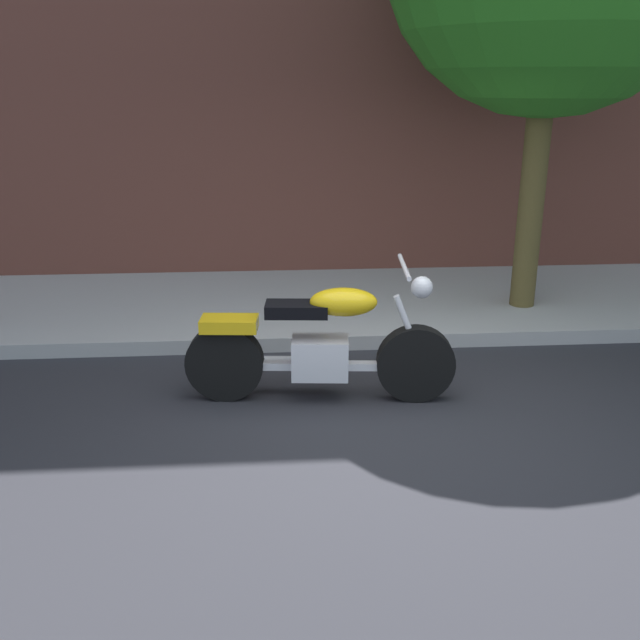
{
  "coord_description": "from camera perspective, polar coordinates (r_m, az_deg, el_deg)",
  "views": [
    {
      "loc": [
        -0.8,
        -4.55,
        2.41
      ],
      "look_at": [
        -0.43,
        0.55,
        0.67
      ],
      "focal_mm": 39.29,
      "sensor_mm": 36.0,
      "label": 1
    }
  ],
  "objects": [
    {
      "name": "ground_plane",
      "position": [
        5.21,
        5.19,
        -8.83
      ],
      "size": [
        60.0,
        60.0,
        0.0
      ],
      "primitive_type": "plane",
      "color": "#28282D"
    },
    {
      "name": "sidewalk",
      "position": [
        7.79,
        1.91,
        1.32
      ],
      "size": [
        23.81,
        2.49,
        0.14
      ],
      "primitive_type": "cube",
      "color": "#A9A9A9",
      "rests_on": "ground"
    },
    {
      "name": "motorcycle",
      "position": [
        5.48,
        -0.02,
        -2.21
      ],
      "size": [
        2.13,
        0.7,
        1.11
      ],
      "color": "black",
      "rests_on": "ground"
    }
  ]
}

